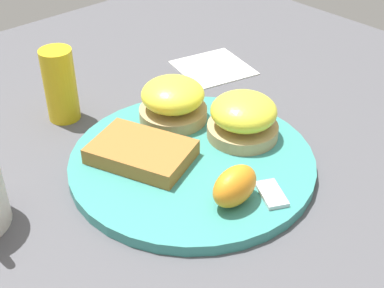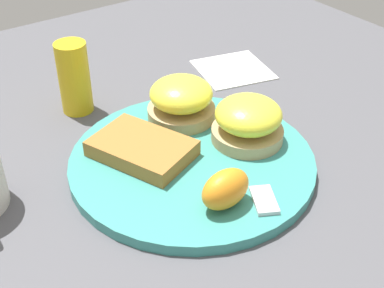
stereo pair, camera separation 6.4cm
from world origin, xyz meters
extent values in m
plane|color=#4C4C51|center=(0.00, 0.00, 0.00)|extent=(1.10, 1.10, 0.00)
cylinder|color=teal|center=(0.00, 0.00, 0.01)|extent=(0.30, 0.30, 0.01)
cylinder|color=tan|center=(0.01, 0.08, 0.02)|extent=(0.09, 0.09, 0.02)
ellipsoid|color=yellow|center=(0.01, 0.08, 0.05)|extent=(0.08, 0.08, 0.04)
cylinder|color=tan|center=(-0.08, 0.04, 0.02)|extent=(0.09, 0.09, 0.02)
ellipsoid|color=yellow|center=(-0.08, 0.04, 0.05)|extent=(0.08, 0.08, 0.04)
cube|color=#A0672D|center=(-0.04, -0.05, 0.02)|extent=(0.14, 0.12, 0.02)
ellipsoid|color=orange|center=(0.09, -0.02, 0.04)|extent=(0.04, 0.06, 0.04)
cube|color=silver|center=(-0.01, 0.08, 0.02)|extent=(0.11, 0.06, 0.00)
cube|color=silver|center=(0.11, 0.02, 0.02)|extent=(0.05, 0.04, 0.00)
cube|color=white|center=(-0.17, 0.20, 0.00)|extent=(0.13, 0.13, 0.00)
cylinder|color=gold|center=(-0.21, -0.05, 0.05)|extent=(0.04, 0.04, 0.10)
camera|label=1|loc=(0.39, -0.35, 0.40)|focal=50.00mm
camera|label=2|loc=(0.43, -0.30, 0.40)|focal=50.00mm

